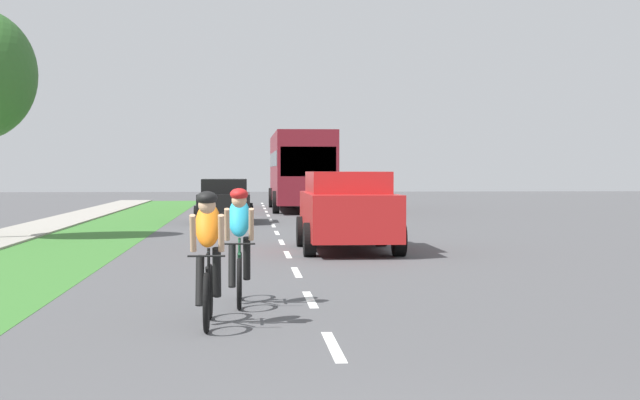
# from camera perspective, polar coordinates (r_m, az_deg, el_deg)

# --- Properties ---
(ground_plane) EXTENTS (120.00, 120.00, 0.00)m
(ground_plane) POSITION_cam_1_polar(r_m,az_deg,el_deg) (24.87, -2.20, -2.48)
(ground_plane) COLOR #4C4C4F
(grass_verge) EXTENTS (2.90, 70.00, 0.01)m
(grass_verge) POSITION_cam_1_polar(r_m,az_deg,el_deg) (25.20, -13.74, -2.47)
(grass_verge) COLOR #38722D
(grass_verge) RESTS_ON ground_plane
(lane_markings_center) EXTENTS (0.12, 54.07, 0.01)m
(lane_markings_center) POSITION_cam_1_polar(r_m,az_deg,el_deg) (28.86, -2.49, -1.90)
(lane_markings_center) COLOR white
(lane_markings_center) RESTS_ON ground_plane
(cyclist_lead) EXTENTS (0.42, 1.72, 1.58)m
(cyclist_lead) POSITION_cam_1_polar(r_m,az_deg,el_deg) (11.61, -6.45, -3.25)
(cyclist_lead) COLOR black
(cyclist_lead) RESTS_ON ground_plane
(cyclist_trailing) EXTENTS (0.42, 1.72, 1.58)m
(cyclist_trailing) POSITION_cam_1_polar(r_m,az_deg,el_deg) (13.42, -4.66, -2.58)
(cyclist_trailing) COLOR black
(cyclist_trailing) RESTS_ON ground_plane
(suv_red) EXTENTS (2.15, 4.70, 1.79)m
(suv_red) POSITION_cam_1_polar(r_m,az_deg,el_deg) (22.37, 1.59, -0.52)
(suv_red) COLOR red
(suv_red) RESTS_ON ground_plane
(sedan_black) EXTENTS (1.98, 4.30, 1.52)m
(sedan_black) POSITION_cam_1_polar(r_m,az_deg,el_deg) (34.79, -5.50, -0.03)
(sedan_black) COLOR black
(sedan_black) RESTS_ON ground_plane
(bus_maroon) EXTENTS (2.78, 11.60, 3.48)m
(bus_maroon) POSITION_cam_1_polar(r_m,az_deg,el_deg) (45.67, -1.13, 1.91)
(bus_maroon) COLOR maroon
(bus_maroon) RESTS_ON ground_plane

